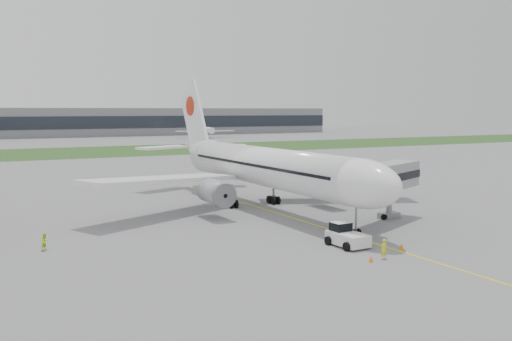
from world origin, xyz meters
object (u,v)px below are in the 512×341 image
ground_crew_near (384,249)px  airliner (261,165)px  jet_bridge (380,179)px  pushback_tug (346,236)px

ground_crew_near → airliner: bearing=-94.3°
airliner → jet_bridge: airliner is taller
airliner → jet_bridge: size_ratio=3.78×
airliner → pushback_tug: airliner is taller
jet_bridge → ground_crew_near: size_ratio=8.11×
airliner → ground_crew_near: (-3.06, -27.59, -4.78)m
jet_bridge → airliner: bearing=89.3°
pushback_tug → jet_bridge: jet_bridge is taller
jet_bridge → pushback_tug: bearing=-169.9°
airliner → ground_crew_near: size_ratio=30.68×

